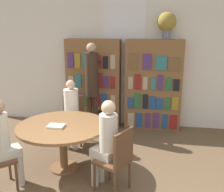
{
  "coord_description": "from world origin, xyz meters",
  "views": [
    {
      "loc": [
        0.69,
        -2.23,
        2.15
      ],
      "look_at": [
        -0.0,
        1.9,
        1.05
      ],
      "focal_mm": 42.0,
      "sensor_mm": 36.0,
      "label": 1
    }
  ],
  "objects_px": {
    "seated_reader_right": "(106,140)",
    "librarian_standing": "(92,80)",
    "bookshelf_left": "(94,83)",
    "flower_vase": "(167,23)",
    "seated_reader_back": "(5,139)",
    "reading_table": "(62,131)",
    "chair_left_side": "(73,116)",
    "bookshelf_right": "(153,85)",
    "chair_far_side": "(117,158)",
    "seated_reader_left": "(71,109)"
  },
  "relations": [
    {
      "from": "seated_reader_right",
      "to": "librarian_standing",
      "type": "bearing_deg",
      "value": 45.85
    },
    {
      "from": "chair_far_side",
      "to": "librarian_standing",
      "type": "bearing_deg",
      "value": 49.33
    },
    {
      "from": "reading_table",
      "to": "librarian_standing",
      "type": "bearing_deg",
      "value": 85.91
    },
    {
      "from": "flower_vase",
      "to": "chair_far_side",
      "type": "distance_m",
      "value": 3.07
    },
    {
      "from": "chair_far_side",
      "to": "seated_reader_back",
      "type": "xyz_separation_m",
      "value": [
        -1.5,
        -0.13,
        0.21
      ]
    },
    {
      "from": "bookshelf_left",
      "to": "reading_table",
      "type": "height_order",
      "value": "bookshelf_left"
    },
    {
      "from": "seated_reader_left",
      "to": "librarian_standing",
      "type": "xyz_separation_m",
      "value": [
        0.24,
        0.66,
        0.43
      ]
    },
    {
      "from": "chair_far_side",
      "to": "flower_vase",
      "type": "bearing_deg",
      "value": 12.71
    },
    {
      "from": "librarian_standing",
      "to": "flower_vase",
      "type": "bearing_deg",
      "value": 19.51
    },
    {
      "from": "reading_table",
      "to": "seated_reader_left",
      "type": "bearing_deg",
      "value": 98.98
    },
    {
      "from": "bookshelf_left",
      "to": "reading_table",
      "type": "relative_size",
      "value": 1.41
    },
    {
      "from": "seated_reader_back",
      "to": "chair_left_side",
      "type": "bearing_deg",
      "value": 119.92
    },
    {
      "from": "seated_reader_left",
      "to": "seated_reader_right",
      "type": "height_order",
      "value": "seated_reader_right"
    },
    {
      "from": "bookshelf_left",
      "to": "chair_left_side",
      "type": "bearing_deg",
      "value": -100.01
    },
    {
      "from": "seated_reader_right",
      "to": "librarian_standing",
      "type": "relative_size",
      "value": 0.68
    },
    {
      "from": "chair_far_side",
      "to": "librarian_standing",
      "type": "relative_size",
      "value": 0.48
    },
    {
      "from": "chair_left_side",
      "to": "seated_reader_right",
      "type": "relative_size",
      "value": 0.72
    },
    {
      "from": "seated_reader_back",
      "to": "reading_table",
      "type": "bearing_deg",
      "value": 90.0
    },
    {
      "from": "flower_vase",
      "to": "seated_reader_right",
      "type": "xyz_separation_m",
      "value": [
        -0.79,
        -2.37,
        -1.53
      ]
    },
    {
      "from": "reading_table",
      "to": "seated_reader_back",
      "type": "bearing_deg",
      "value": -135.02
    },
    {
      "from": "flower_vase",
      "to": "chair_left_side",
      "type": "distance_m",
      "value": 2.62
    },
    {
      "from": "chair_far_side",
      "to": "seated_reader_left",
      "type": "height_order",
      "value": "seated_reader_left"
    },
    {
      "from": "flower_vase",
      "to": "seated_reader_right",
      "type": "relative_size",
      "value": 0.42
    },
    {
      "from": "chair_far_side",
      "to": "seated_reader_left",
      "type": "bearing_deg",
      "value": 65.85
    },
    {
      "from": "chair_left_side",
      "to": "bookshelf_right",
      "type": "bearing_deg",
      "value": -155.27
    },
    {
      "from": "bookshelf_left",
      "to": "bookshelf_right",
      "type": "xyz_separation_m",
      "value": [
        1.3,
        -0.0,
        -0.0
      ]
    },
    {
      "from": "bookshelf_left",
      "to": "seated_reader_right",
      "type": "xyz_separation_m",
      "value": [
        0.73,
        -2.37,
        -0.25
      ]
    },
    {
      "from": "bookshelf_right",
      "to": "chair_far_side",
      "type": "distance_m",
      "value": 2.53
    },
    {
      "from": "reading_table",
      "to": "bookshelf_left",
      "type": "bearing_deg",
      "value": 89.57
    },
    {
      "from": "bookshelf_right",
      "to": "chair_left_side",
      "type": "height_order",
      "value": "bookshelf_right"
    },
    {
      "from": "reading_table",
      "to": "seated_reader_right",
      "type": "relative_size",
      "value": 1.08
    },
    {
      "from": "bookshelf_right",
      "to": "chair_far_side",
      "type": "relative_size",
      "value": 2.12
    },
    {
      "from": "seated_reader_left",
      "to": "seated_reader_right",
      "type": "relative_size",
      "value": 0.99
    },
    {
      "from": "bookshelf_left",
      "to": "chair_left_side",
      "type": "xyz_separation_m",
      "value": [
        -0.17,
        -0.98,
        -0.45
      ]
    },
    {
      "from": "chair_left_side",
      "to": "seated_reader_back",
      "type": "height_order",
      "value": "seated_reader_back"
    },
    {
      "from": "reading_table",
      "to": "seated_reader_right",
      "type": "height_order",
      "value": "seated_reader_right"
    },
    {
      "from": "seated_reader_left",
      "to": "librarian_standing",
      "type": "height_order",
      "value": "librarian_standing"
    },
    {
      "from": "chair_far_side",
      "to": "seated_reader_right",
      "type": "height_order",
      "value": "seated_reader_right"
    },
    {
      "from": "seated_reader_back",
      "to": "librarian_standing",
      "type": "distance_m",
      "value": 2.23
    },
    {
      "from": "seated_reader_left",
      "to": "chair_far_side",
      "type": "bearing_deg",
      "value": 119.85
    },
    {
      "from": "bookshelf_right",
      "to": "reading_table",
      "type": "bearing_deg",
      "value": -123.49
    },
    {
      "from": "flower_vase",
      "to": "librarian_standing",
      "type": "relative_size",
      "value": 0.29
    },
    {
      "from": "bookshelf_left",
      "to": "librarian_standing",
      "type": "bearing_deg",
      "value": -79.65
    },
    {
      "from": "reading_table",
      "to": "seated_reader_back",
      "type": "relative_size",
      "value": 1.08
    },
    {
      "from": "flower_vase",
      "to": "reading_table",
      "type": "relative_size",
      "value": 0.39
    },
    {
      "from": "bookshelf_left",
      "to": "reading_table",
      "type": "xyz_separation_m",
      "value": [
        -0.01,
        -1.99,
        -0.33
      ]
    },
    {
      "from": "librarian_standing",
      "to": "reading_table",
      "type": "bearing_deg",
      "value": -94.09
    },
    {
      "from": "seated_reader_right",
      "to": "seated_reader_back",
      "type": "bearing_deg",
      "value": 125.96
    },
    {
      "from": "flower_vase",
      "to": "chair_far_side",
      "type": "relative_size",
      "value": 0.59
    },
    {
      "from": "seated_reader_left",
      "to": "seated_reader_right",
      "type": "bearing_deg",
      "value": 116.95
    }
  ]
}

